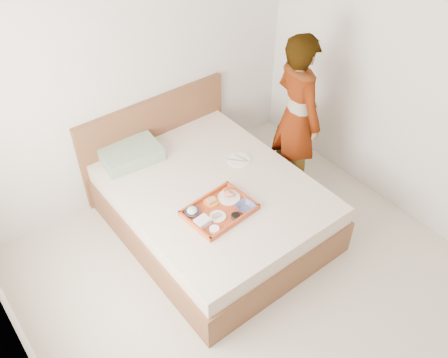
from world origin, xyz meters
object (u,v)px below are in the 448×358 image
dinner_plate (239,160)px  person (297,117)px  bed (213,206)px  tray (219,210)px

dinner_plate → person: (0.60, -0.13, 0.31)m
bed → person: 1.16m
dinner_plate → person: size_ratio=0.13×
dinner_plate → person: bearing=-11.9°
dinner_plate → bed: bearing=-162.0°
bed → tray: 0.45m
bed → person: person is taller
dinner_plate → tray: bearing=-142.5°
person → dinner_plate: bearing=87.9°
bed → dinner_plate: dinner_plate is taller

